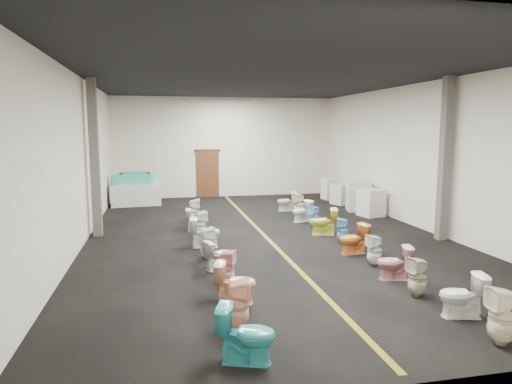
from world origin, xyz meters
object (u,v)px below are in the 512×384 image
at_px(appliance_crate_c, 342,194).
at_px(toilet_right_4, 374,250).
at_px(toilet_left_7, 200,225).
at_px(toilet_right_10, 299,205).
at_px(toilet_right_2, 418,277).
at_px(toilet_right_7, 324,222).
at_px(appliance_crate_a, 371,203).
at_px(toilet_left_6, 205,232).
at_px(toilet_left_5, 207,243).
at_px(appliance_crate_d, 330,189).
at_px(toilet_left_8, 197,220).
at_px(display_table, 136,194).
at_px(toilet_right_5, 354,239).
at_px(toilet_left_3, 227,268).
at_px(toilet_right_9, 302,211).
at_px(toilet_right_1, 462,296).
at_px(bathtub, 135,179).
at_px(toilet_right_6, 343,231).
at_px(toilet_left_4, 219,255).
at_px(toilet_right_8, 314,217).
at_px(toilet_right_3, 394,263).
at_px(toilet_left_9, 194,211).
at_px(toilet_left_2, 236,283).
at_px(appliance_crate_b, 358,196).
at_px(toilet_right_0, 502,316).
at_px(toilet_left_1, 237,305).
at_px(toilet_left_0, 246,334).

bearing_deg(appliance_crate_c, toilet_right_4, -107.85).
distance_m(toilet_left_7, toilet_right_10, 4.54).
height_order(toilet_right_2, toilet_right_7, toilet_right_7).
bearing_deg(appliance_crate_a, toilet_right_2, -110.03).
bearing_deg(toilet_left_6, toilet_left_5, -176.85).
xyz_separation_m(appliance_crate_d, toilet_left_8, (-6.27, -5.12, -0.10)).
height_order(display_table, appliance_crate_a, appliance_crate_a).
bearing_deg(toilet_right_2, toilet_left_5, -143.11).
relative_size(toilet_right_4, toilet_right_5, 0.96).
distance_m(appliance_crate_c, toilet_right_10, 3.28).
relative_size(display_table, toilet_left_3, 2.72).
relative_size(toilet_right_5, toilet_right_9, 1.06).
height_order(appliance_crate_c, toilet_right_1, appliance_crate_c).
distance_m(bathtub, toilet_right_6, 9.64).
distance_m(toilet_left_4, toilet_right_8, 5.00).
height_order(appliance_crate_d, toilet_right_3, appliance_crate_d).
distance_m(toilet_right_4, toilet_right_8, 4.08).
relative_size(toilet_right_7, toilet_right_10, 0.96).
xyz_separation_m(appliance_crate_d, toilet_right_5, (-2.67, -8.49, -0.07)).
bearing_deg(bathtub, toilet_right_4, -59.32).
bearing_deg(toilet_right_9, toilet_left_8, -97.29).
relative_size(appliance_crate_d, toilet_left_9, 1.08).
height_order(toilet_left_2, toilet_left_4, toilet_left_2).
bearing_deg(toilet_right_1, toilet_left_9, -141.96).
xyz_separation_m(appliance_crate_d, toilet_right_2, (-2.73, -11.47, -0.07)).
distance_m(appliance_crate_c, toilet_right_5, 7.61).
bearing_deg(toilet_right_4, bathtub, -155.93).
height_order(toilet_left_9, toilet_right_4, toilet_left_9).
height_order(appliance_crate_b, toilet_left_8, appliance_crate_b).
distance_m(toilet_left_4, toilet_left_9, 5.03).
bearing_deg(toilet_right_0, appliance_crate_a, 172.08).
xyz_separation_m(appliance_crate_d, toilet_left_5, (-6.29, -8.14, -0.07)).
bearing_deg(toilet_right_6, toilet_left_8, -100.80).
xyz_separation_m(display_table, toilet_right_0, (5.74, -13.64, -0.01)).
bearing_deg(toilet_left_9, toilet_left_6, -173.66).
height_order(toilet_left_1, toilet_left_6, toilet_left_1).
bearing_deg(toilet_right_10, toilet_left_2, -29.66).
bearing_deg(appliance_crate_d, toilet_right_8, -115.92).
relative_size(toilet_right_7, toilet_right_8, 1.10).
height_order(toilet_left_6, toilet_left_9, toilet_left_9).
bearing_deg(toilet_left_1, display_table, 13.79).
height_order(appliance_crate_b, toilet_right_9, appliance_crate_b).
height_order(display_table, toilet_right_2, display_table).
xyz_separation_m(appliance_crate_a, toilet_left_9, (-6.29, -0.04, -0.07)).
bearing_deg(display_table, toilet_left_0, -81.29).
bearing_deg(toilet_left_4, toilet_right_2, -146.33).
height_order(toilet_left_1, toilet_left_9, toilet_left_9).
bearing_deg(toilet_right_6, toilet_left_0, -12.13).
xyz_separation_m(toilet_left_5, toilet_left_9, (0.00, 4.12, 0.03)).
bearing_deg(appliance_crate_b, appliance_crate_a, -90.00).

